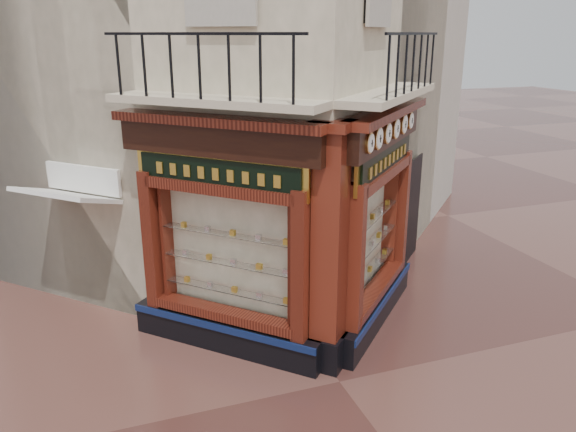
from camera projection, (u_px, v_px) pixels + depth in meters
name	position (u px, v px, depth m)	size (l,w,h in m)	color
ground	(339.00, 382.00, 8.71)	(80.00, 80.00, 0.00)	#462520
neighbour_left	(110.00, 19.00, 13.95)	(8.00, 8.00, 11.00)	#B7AEA0
neighbour_right	(296.00, 20.00, 15.53)	(8.00, 8.00, 11.00)	#B7AEA0
shopfront_left	(223.00, 240.00, 9.06)	(2.86, 2.86, 3.98)	black
shopfront_right	(378.00, 221.00, 9.95)	(2.86, 2.86, 3.98)	black
corner_pilaster	(329.00, 254.00, 8.56)	(0.85, 0.85, 3.98)	black
balcony	(307.00, 97.00, 8.74)	(5.94, 2.97, 1.03)	beige
clock_a	(370.00, 143.00, 8.23)	(0.26, 0.26, 0.32)	gold
clock_b	(378.00, 138.00, 8.60)	(0.29, 0.29, 0.36)	gold
clock_c	(388.00, 133.00, 9.05)	(0.28, 0.28, 0.35)	gold
clock_d	(396.00, 129.00, 9.49)	(0.29, 0.29, 0.36)	gold
clock_e	(404.00, 124.00, 9.94)	(0.29, 0.29, 0.36)	gold
clock_f	(410.00, 121.00, 10.36)	(0.26, 0.26, 0.32)	gold
awning	(81.00, 317.00, 10.70)	(1.72, 1.03, 0.08)	white
signboard_left	(218.00, 173.00, 8.64)	(2.21, 2.21, 0.59)	gold
signboard_right	(386.00, 160.00, 9.57)	(2.20, 2.20, 0.59)	gold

